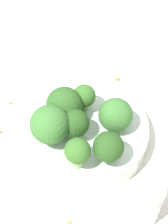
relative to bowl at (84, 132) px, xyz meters
The scene contains 13 objects.
ground_plane 0.02m from the bowl, ahead, with size 3.00×3.00×0.00m, color silver.
bowl is the anchor object (origin of this frame).
broccoli_floret_0 0.05m from the bowl, 25.26° to the left, with size 0.04×0.04×0.05m.
broccoli_floret_1 0.09m from the bowl, 88.43° to the left, with size 0.04×0.04×0.06m.
broccoli_floret_2 0.07m from the bowl, 148.36° to the left, with size 0.05×0.05×0.06m.
broccoli_floret_3 0.06m from the bowl, 55.85° to the right, with size 0.06×0.06×0.06m.
broccoli_floret_4 0.06m from the bowl, 119.14° to the right, with size 0.04×0.04×0.05m.
broccoli_floret_5 0.09m from the bowl, 54.15° to the left, with size 0.04×0.04×0.05m.
broccoli_floret_6 0.08m from the bowl, ahead, with size 0.06×0.06×0.07m.
pepper_shaker 0.16m from the bowl, 93.66° to the left, with size 0.04×0.04×0.08m.
almond_crumb_1 0.15m from the bowl, 143.33° to the right, with size 0.01×0.01×0.01m, color #AD7F4C.
almond_crumb_2 0.14m from the bowl, 53.21° to the left, with size 0.01×0.00×0.01m, color #AD7F4C.
almond_crumb_4 0.15m from the bowl, 59.05° to the right, with size 0.01×0.00×0.01m, color #AD7F4C.
Camera 1 is at (0.17, 0.31, 0.50)m, focal length 60.00 mm.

